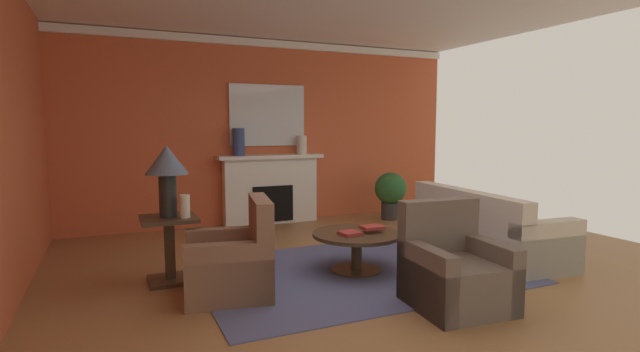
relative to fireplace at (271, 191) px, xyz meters
name	(u,v)px	position (x,y,z in m)	size (l,w,h in m)	color
ground_plane	(360,277)	(-0.03, -3.19, -0.55)	(8.70, 8.70, 0.00)	olive
wall_fireplace	(264,132)	(-0.03, 0.21, 1.00)	(7.12, 0.12, 3.10)	#C65633
crown_moulding	(265,43)	(-0.03, 0.13, 2.46)	(7.12, 0.08, 0.12)	white
area_rug	(356,271)	(0.04, -2.99, -0.55)	(3.49, 2.47, 0.01)	#4C517A
fireplace	(271,191)	(0.00, 0.00, 0.00)	(1.80, 0.35, 1.16)	white
mantel_mirror	(268,115)	(0.00, 0.12, 1.28)	(1.31, 0.04, 1.03)	silver
sofa	(486,232)	(1.88, -3.05, -0.25)	(1.06, 2.16, 0.85)	beige
armchair_near_window	(233,264)	(-1.43, -3.16, -0.25)	(0.93, 0.93, 0.95)	brown
armchair_facing_fireplace	(455,274)	(0.35, -4.27, -0.25)	(0.86, 0.86, 0.95)	brown
coffee_table	(357,243)	(0.04, -2.99, -0.22)	(1.00, 1.00, 0.45)	#3D2D1E
side_table	(170,245)	(-1.94, -2.50, -0.15)	(0.56, 0.56, 0.70)	#3D2D1E
table_lamp	(167,167)	(-1.94, -2.50, 0.67)	(0.44, 0.44, 0.75)	black
vase_on_side_table	(185,206)	(-1.79, -2.62, 0.27)	(0.11, 0.11, 0.24)	beige
vase_mantel_left	(239,142)	(-0.55, -0.05, 0.84)	(0.19, 0.19, 0.45)	navy
vase_mantel_right	(302,145)	(0.55, -0.05, 0.77)	(0.17, 0.17, 0.32)	beige
book_red_cover	(350,233)	(-0.09, -3.07, -0.08)	(0.22, 0.20, 0.04)	maroon
book_art_folio	(372,227)	(0.21, -3.04, -0.04)	(0.26, 0.18, 0.03)	maroon
potted_plant	(390,192)	(2.04, -0.54, -0.06)	(0.56, 0.56, 0.83)	#333333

